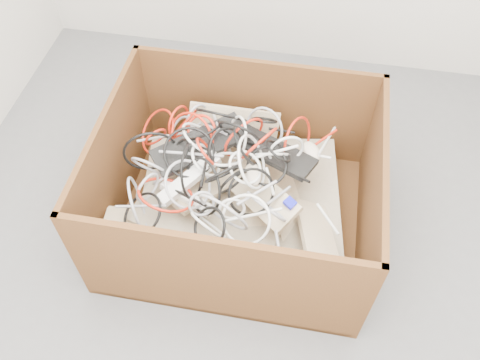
% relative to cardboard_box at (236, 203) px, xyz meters
% --- Properties ---
extents(ground, '(3.00, 3.00, 0.00)m').
position_rel_cardboard_box_xyz_m(ground, '(0.08, -0.20, -0.15)').
color(ground, '#555557').
rests_on(ground, ground).
extents(room_shell, '(3.04, 3.04, 2.50)m').
position_rel_cardboard_box_xyz_m(room_shell, '(0.08, -0.20, 1.10)').
color(room_shell, beige).
rests_on(room_shell, ground).
extents(cardboard_box, '(1.16, 0.96, 0.60)m').
position_rel_cardboard_box_xyz_m(cardboard_box, '(0.00, 0.00, 0.00)').
color(cardboard_box, '#422110').
rests_on(cardboard_box, ground).
extents(keyboard_pile, '(1.05, 0.75, 0.36)m').
position_rel_cardboard_box_xyz_m(keyboard_pile, '(0.02, 0.02, 0.12)').
color(keyboard_pile, beige).
rests_on(keyboard_pile, cardboard_box).
extents(mice_scatter, '(0.69, 0.63, 0.16)m').
position_rel_cardboard_box_xyz_m(mice_scatter, '(-0.04, 0.02, 0.22)').
color(mice_scatter, beige).
rests_on(mice_scatter, keyboard_pile).
extents(power_strip_left, '(0.24, 0.27, 0.12)m').
position_rel_cardboard_box_xyz_m(power_strip_left, '(-0.18, -0.07, 0.23)').
color(power_strip_left, white).
rests_on(power_strip_left, keyboard_pile).
extents(power_strip_right, '(0.25, 0.13, 0.08)m').
position_rel_cardboard_box_xyz_m(power_strip_right, '(-0.19, -0.13, 0.16)').
color(power_strip_right, white).
rests_on(power_strip_right, keyboard_pile).
extents(vga_plug, '(0.06, 0.06, 0.03)m').
position_rel_cardboard_box_xyz_m(vga_plug, '(0.25, -0.11, 0.21)').
color(vga_plug, '#0D0FC6').
rests_on(vga_plug, keyboard_pile).
extents(cable_tangle, '(1.00, 0.79, 0.43)m').
position_rel_cardboard_box_xyz_m(cable_tangle, '(-0.10, 0.01, 0.26)').
color(cable_tangle, '#9D9CA2').
rests_on(cable_tangle, keyboard_pile).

